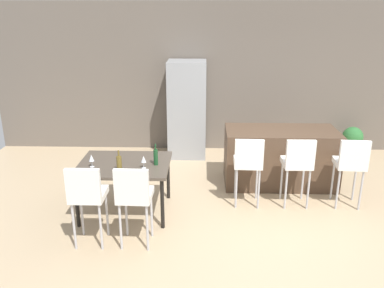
% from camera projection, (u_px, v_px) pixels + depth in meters
% --- Properties ---
extents(ground_plane, '(10.00, 10.00, 0.00)m').
position_uv_depth(ground_plane, '(259.00, 209.00, 5.79)').
color(ground_plane, tan).
extents(back_wall, '(10.00, 0.12, 2.90)m').
position_uv_depth(back_wall, '(246.00, 78.00, 7.86)').
color(back_wall, '#665B51').
rests_on(back_wall, ground_plane).
extents(kitchen_island, '(1.78, 0.83, 0.92)m').
position_uv_depth(kitchen_island, '(280.00, 157.00, 6.50)').
color(kitchen_island, '#4C3828').
rests_on(kitchen_island, ground_plane).
extents(bar_chair_left, '(0.42, 0.42, 1.05)m').
position_uv_depth(bar_chair_left, '(248.00, 161.00, 5.68)').
color(bar_chair_left, white).
rests_on(bar_chair_left, ground_plane).
extents(bar_chair_middle, '(0.41, 0.41, 1.05)m').
position_uv_depth(bar_chair_middle, '(298.00, 161.00, 5.66)').
color(bar_chair_middle, white).
rests_on(bar_chair_middle, ground_plane).
extents(bar_chair_right, '(0.43, 0.43, 1.05)m').
position_uv_depth(bar_chair_right, '(351.00, 162.00, 5.64)').
color(bar_chair_right, white).
rests_on(bar_chair_right, ground_plane).
extents(dining_table, '(1.24, 1.00, 0.74)m').
position_uv_depth(dining_table, '(124.00, 168.00, 5.51)').
color(dining_table, '#4C4238').
rests_on(dining_table, ground_plane).
extents(dining_chair_near, '(0.40, 0.40, 1.05)m').
position_uv_depth(dining_chair_near, '(87.00, 193.00, 4.69)').
color(dining_chair_near, white).
rests_on(dining_chair_near, ground_plane).
extents(dining_chair_far, '(0.41, 0.41, 1.05)m').
position_uv_depth(dining_chair_far, '(134.00, 194.00, 4.68)').
color(dining_chair_far, white).
rests_on(dining_chair_far, ground_plane).
extents(wine_bottle_right, '(0.07, 0.07, 0.29)m').
position_uv_depth(wine_bottle_right, '(119.00, 164.00, 5.17)').
color(wine_bottle_right, brown).
rests_on(wine_bottle_right, dining_table).
extents(wine_bottle_corner, '(0.06, 0.06, 0.30)m').
position_uv_depth(wine_bottle_corner, '(156.00, 157.00, 5.40)').
color(wine_bottle_corner, '#194723').
rests_on(wine_bottle_corner, dining_table).
extents(wine_glass_left, '(0.07, 0.07, 0.17)m').
position_uv_depth(wine_glass_left, '(91.00, 158.00, 5.32)').
color(wine_glass_left, silver).
rests_on(wine_glass_left, dining_table).
extents(wine_glass_middle, '(0.07, 0.07, 0.17)m').
position_uv_depth(wine_glass_middle, '(144.00, 159.00, 5.28)').
color(wine_glass_middle, silver).
rests_on(wine_glass_middle, dining_table).
extents(refrigerator, '(0.72, 0.68, 1.84)m').
position_uv_depth(refrigerator, '(187.00, 109.00, 7.65)').
color(refrigerator, '#939699').
rests_on(refrigerator, ground_plane).
extents(potted_plant, '(0.39, 0.39, 0.59)m').
position_uv_depth(potted_plant, '(352.00, 139.00, 7.73)').
color(potted_plant, '#996B4C').
rests_on(potted_plant, ground_plane).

